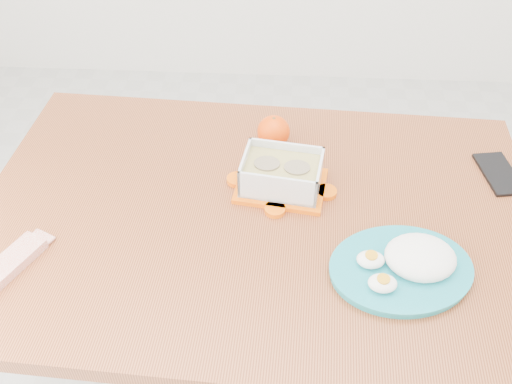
# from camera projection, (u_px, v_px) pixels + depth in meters

# --- Properties ---
(ground) EXTENTS (3.50, 3.50, 0.00)m
(ground) POSITION_uv_depth(u_px,v_px,m) (286.00, 373.00, 1.78)
(ground) COLOR #B7B7B2
(ground) RESTS_ON ground
(dining_table) EXTENTS (1.26, 0.88, 0.75)m
(dining_table) POSITION_uv_depth(u_px,v_px,m) (256.00, 242.00, 1.31)
(dining_table) COLOR #9E542D
(dining_table) RESTS_ON ground
(food_container) EXTENTS (0.22, 0.18, 0.08)m
(food_container) POSITION_uv_depth(u_px,v_px,m) (282.00, 174.00, 1.27)
(food_container) COLOR #FF6407
(food_container) RESTS_ON dining_table
(orange_fruit) EXTENTS (0.08, 0.08, 0.08)m
(orange_fruit) POSITION_uv_depth(u_px,v_px,m) (274.00, 131.00, 1.39)
(orange_fruit) COLOR #FF5005
(orange_fruit) RESTS_ON dining_table
(rice_plate) EXTENTS (0.33, 0.33, 0.08)m
(rice_plate) POSITION_uv_depth(u_px,v_px,m) (408.00, 263.00, 1.10)
(rice_plate) COLOR teal
(rice_plate) RESTS_ON dining_table
(smartphone) EXTENTS (0.10, 0.16, 0.01)m
(smartphone) POSITION_uv_depth(u_px,v_px,m) (499.00, 174.00, 1.33)
(smartphone) COLOR black
(smartphone) RESTS_ON dining_table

